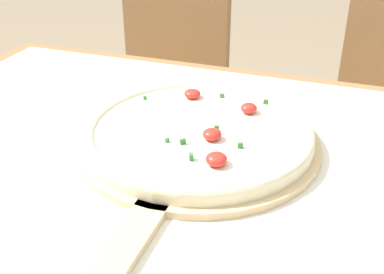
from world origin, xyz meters
TOP-DOWN VIEW (x-y plane):
  - dining_table at (0.00, 0.00)m, footprint 1.17×0.95m
  - towel_cloth at (0.00, 0.00)m, footprint 1.09×0.87m
  - pizza_peel at (0.02, 0.08)m, footprint 0.40×0.63m
  - pizza at (0.02, 0.10)m, footprint 0.37×0.37m
  - chair_left at (-0.35, 0.85)m, footprint 0.43×0.43m

SIDE VIEW (x-z plane):
  - chair_left at x=-0.35m, z-range 0.06..0.94m
  - dining_table at x=0.00m, z-range 0.26..1.01m
  - towel_cloth at x=0.00m, z-range 0.75..0.76m
  - pizza_peel at x=0.02m, z-range 0.76..0.77m
  - pizza at x=0.02m, z-range 0.76..0.80m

